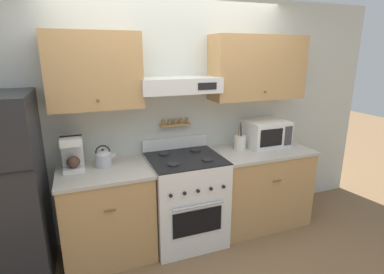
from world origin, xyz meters
TOP-DOWN VIEW (x-y plane):
  - ground_plane at (0.00, 0.00)m, footprint 16.00×16.00m
  - wall_back at (0.05, 0.64)m, footprint 5.20×0.46m
  - counter_left at (-0.80, 0.34)m, footprint 0.86×0.68m
  - counter_right at (0.93, 0.34)m, footprint 1.10×0.68m
  - stove_range at (-0.00, 0.32)m, footprint 0.74×0.72m
  - tea_kettle at (-0.79, 0.44)m, footprint 0.20×0.16m
  - coffee_maker at (-1.06, 0.47)m, footprint 0.19×0.21m
  - microwave at (1.06, 0.46)m, footprint 0.47×0.41m
  - utensil_crock at (0.71, 0.44)m, footprint 0.14×0.14m

SIDE VIEW (x-z plane):
  - ground_plane at x=0.00m, z-range 0.00..0.00m
  - counter_right at x=0.93m, z-range 0.00..0.91m
  - counter_left at x=-0.80m, z-range 0.00..0.91m
  - stove_range at x=0.00m, z-range -0.06..1.01m
  - utensil_crock at x=0.71m, z-range 0.84..1.14m
  - tea_kettle at x=-0.79m, z-range 0.89..1.10m
  - microwave at x=1.06m, z-range 0.91..1.21m
  - coffee_maker at x=-1.06m, z-range 0.91..1.22m
  - wall_back at x=0.05m, z-range 0.16..2.71m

